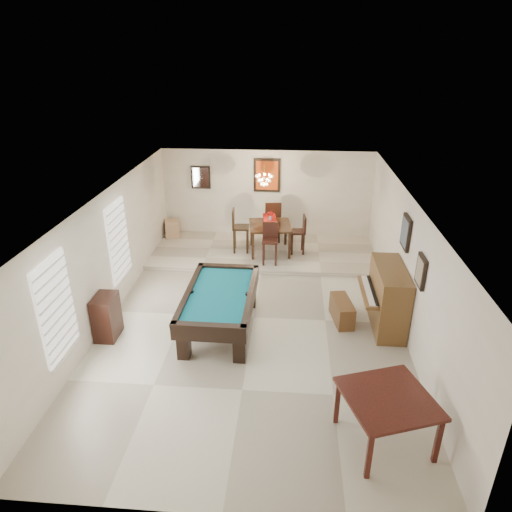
# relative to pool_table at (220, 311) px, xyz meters

# --- Properties ---
(ground_plane) EXTENTS (6.00, 9.00, 0.02)m
(ground_plane) POSITION_rel_pool_table_xyz_m (0.63, 0.48, -0.42)
(ground_plane) COLOR beige
(wall_back) EXTENTS (6.00, 0.04, 2.60)m
(wall_back) POSITION_rel_pool_table_xyz_m (0.63, 4.98, 0.89)
(wall_back) COLOR silver
(wall_back) RESTS_ON ground_plane
(wall_front) EXTENTS (6.00, 0.04, 2.60)m
(wall_front) POSITION_rel_pool_table_xyz_m (0.63, -4.02, 0.89)
(wall_front) COLOR silver
(wall_front) RESTS_ON ground_plane
(wall_left) EXTENTS (0.04, 9.00, 2.60)m
(wall_left) POSITION_rel_pool_table_xyz_m (-2.37, 0.48, 0.89)
(wall_left) COLOR silver
(wall_left) RESTS_ON ground_plane
(wall_right) EXTENTS (0.04, 9.00, 2.60)m
(wall_right) POSITION_rel_pool_table_xyz_m (3.63, 0.48, 0.89)
(wall_right) COLOR silver
(wall_right) RESTS_ON ground_plane
(ceiling) EXTENTS (6.00, 9.00, 0.04)m
(ceiling) POSITION_rel_pool_table_xyz_m (0.63, 0.48, 2.19)
(ceiling) COLOR white
(ceiling) RESTS_ON wall_back
(dining_step) EXTENTS (6.00, 2.50, 0.12)m
(dining_step) POSITION_rel_pool_table_xyz_m (0.63, 3.73, -0.35)
(dining_step) COLOR beige
(dining_step) RESTS_ON ground_plane
(window_left_front) EXTENTS (0.06, 1.00, 1.70)m
(window_left_front) POSITION_rel_pool_table_xyz_m (-2.34, -1.72, 0.99)
(window_left_front) COLOR white
(window_left_front) RESTS_ON wall_left
(window_left_rear) EXTENTS (0.06, 1.00, 1.70)m
(window_left_rear) POSITION_rel_pool_table_xyz_m (-2.34, 1.08, 0.99)
(window_left_rear) COLOR white
(window_left_rear) RESTS_ON wall_left
(pool_table) EXTENTS (1.35, 2.46, 0.82)m
(pool_table) POSITION_rel_pool_table_xyz_m (0.00, 0.00, 0.00)
(pool_table) COLOR black
(pool_table) RESTS_ON ground_plane
(square_table) EXTENTS (1.48, 1.48, 0.80)m
(square_table) POSITION_rel_pool_table_xyz_m (2.76, -2.67, -0.01)
(square_table) COLOR #35120D
(square_table) RESTS_ON ground_plane
(upright_piano) EXTENTS (0.86, 1.54, 1.28)m
(upright_piano) POSITION_rel_pool_table_xyz_m (3.18, 0.43, 0.23)
(upright_piano) COLOR brown
(upright_piano) RESTS_ON ground_plane
(piano_bench) EXTENTS (0.47, 0.89, 0.47)m
(piano_bench) POSITION_rel_pool_table_xyz_m (2.46, 0.51, -0.17)
(piano_bench) COLOR brown
(piano_bench) RESTS_ON ground_plane
(apothecary_chest) EXTENTS (0.39, 0.59, 0.88)m
(apothecary_chest) POSITION_rel_pool_table_xyz_m (-2.15, -0.42, 0.03)
(apothecary_chest) COLOR black
(apothecary_chest) RESTS_ON ground_plane
(dining_table) EXTENTS (1.22, 1.22, 0.90)m
(dining_table) POSITION_rel_pool_table_xyz_m (0.80, 3.66, 0.16)
(dining_table) COLOR black
(dining_table) RESTS_ON dining_step
(flower_vase) EXTENTS (0.16, 0.16, 0.25)m
(flower_vase) POSITION_rel_pool_table_xyz_m (0.80, 3.66, 0.74)
(flower_vase) COLOR #B0120F
(flower_vase) RESTS_ON dining_table
(dining_chair_south) EXTENTS (0.40, 0.40, 1.06)m
(dining_chair_south) POSITION_rel_pool_table_xyz_m (0.83, 2.94, 0.24)
(dining_chair_south) COLOR black
(dining_chair_south) RESTS_ON dining_step
(dining_chair_north) EXTENTS (0.49, 0.49, 1.20)m
(dining_chair_north) POSITION_rel_pool_table_xyz_m (0.83, 4.44, 0.31)
(dining_chair_north) COLOR black
(dining_chair_north) RESTS_ON dining_step
(dining_chair_west) EXTENTS (0.46, 0.46, 1.18)m
(dining_chair_west) POSITION_rel_pool_table_xyz_m (0.02, 3.65, 0.30)
(dining_chair_west) COLOR black
(dining_chair_west) RESTS_ON dining_step
(dining_chair_east) EXTENTS (0.42, 0.42, 1.04)m
(dining_chair_east) POSITION_rel_pool_table_xyz_m (1.53, 3.66, 0.23)
(dining_chair_east) COLOR black
(dining_chair_east) RESTS_ON dining_step
(corner_bench) EXTENTS (0.53, 0.60, 0.46)m
(corner_bench) POSITION_rel_pool_table_xyz_m (-2.12, 4.58, -0.06)
(corner_bench) COLOR tan
(corner_bench) RESTS_ON dining_step
(chandelier) EXTENTS (0.44, 0.44, 0.60)m
(chandelier) POSITION_rel_pool_table_xyz_m (0.63, 3.68, 1.79)
(chandelier) COLOR #FFE5B2
(chandelier) RESTS_ON ceiling
(back_painting) EXTENTS (0.75, 0.06, 0.95)m
(back_painting) POSITION_rel_pool_table_xyz_m (0.63, 4.94, 1.49)
(back_painting) COLOR #D84C14
(back_painting) RESTS_ON wall_back
(back_mirror) EXTENTS (0.55, 0.06, 0.65)m
(back_mirror) POSITION_rel_pool_table_xyz_m (-1.27, 4.94, 1.39)
(back_mirror) COLOR white
(back_mirror) RESTS_ON wall_back
(right_picture_upper) EXTENTS (0.06, 0.55, 0.65)m
(right_picture_upper) POSITION_rel_pool_table_xyz_m (3.59, 0.78, 1.49)
(right_picture_upper) COLOR slate
(right_picture_upper) RESTS_ON wall_right
(right_picture_lower) EXTENTS (0.06, 0.45, 0.55)m
(right_picture_lower) POSITION_rel_pool_table_xyz_m (3.59, -0.52, 1.29)
(right_picture_lower) COLOR gray
(right_picture_lower) RESTS_ON wall_right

